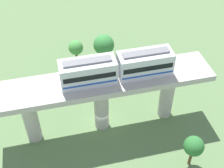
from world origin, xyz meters
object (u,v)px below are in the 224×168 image
train (117,68)px  tree_far_corner (104,45)px  tree_near_viaduct (76,48)px  parked_car_silver (108,82)px  parked_car_white (38,85)px  tree_mid_lot (194,146)px  parked_car_red (143,73)px

train → tree_far_corner: bearing=-5.5°
train → tree_near_viaduct: bearing=13.4°
parked_car_silver → parked_car_white: bearing=82.0°
parked_car_white → tree_mid_lot: (-18.12, -17.24, 2.79)m
tree_far_corner → tree_near_viaduct: bearing=91.7°
parked_car_silver → train: bearing=177.0°
tree_far_corner → train: bearing=174.5°
parked_car_white → parked_car_red: same height
parked_car_white → tree_near_viaduct: bearing=-57.4°
tree_near_viaduct → tree_mid_lot: (-22.54, -10.48, 0.06)m
parked_car_white → tree_mid_lot: bearing=-137.0°
train → parked_car_white: train is taller
parked_car_white → parked_car_silver: size_ratio=0.99×
parked_car_silver → parked_car_red: same height
train → parked_car_silver: size_ratio=3.19×
parked_car_white → tree_far_corner: size_ratio=0.85×
tree_near_viaduct → tree_far_corner: size_ratio=0.95×
train → parked_car_silver: 12.01m
tree_near_viaduct → tree_far_corner: (0.14, -4.70, -0.28)m
train → tree_near_viaduct: train is taller
parked_car_white → parked_car_red: bearing=-94.8°
tree_mid_lot → tree_near_viaduct: bearing=24.9°
tree_mid_lot → tree_far_corner: bearing=14.3°
tree_mid_lot → tree_far_corner: (22.68, 5.78, -0.35)m
parked_car_silver → tree_near_viaduct: tree_near_viaduct is taller
parked_car_white → parked_car_red: size_ratio=0.95×
parked_car_red → tree_near_viaduct: bearing=70.6°
parked_car_white → parked_car_silver: 10.88m
tree_far_corner → parked_car_white: bearing=111.7°
parked_car_silver → tree_mid_lot: (-16.28, -6.51, 2.79)m
tree_near_viaduct → tree_mid_lot: size_ratio=0.98×
tree_mid_lot → parked_car_white: bearing=43.6°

